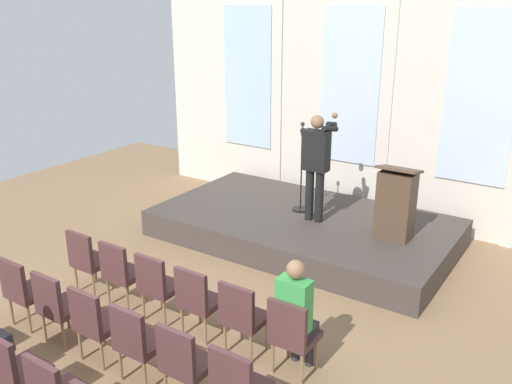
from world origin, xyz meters
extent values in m
plane|color=#846647|center=(0.00, 0.00, 0.00)|extent=(14.52, 14.52, 0.00)
cube|color=silver|center=(0.00, 5.59, 1.96)|extent=(8.43, 0.10, 3.92)
cube|color=silver|center=(-2.25, 5.53, 2.40)|extent=(1.12, 0.04, 2.80)
cube|color=silver|center=(-1.54, 5.53, 1.96)|extent=(0.20, 0.08, 3.92)
cube|color=silver|center=(0.00, 5.53, 2.40)|extent=(1.12, 0.04, 2.80)
cube|color=silver|center=(0.71, 5.53, 1.96)|extent=(0.20, 0.08, 3.92)
cube|color=silver|center=(2.25, 5.53, 2.40)|extent=(1.12, 0.04, 2.80)
cube|color=#3F3833|center=(0.00, 3.91, 0.22)|extent=(4.89, 2.76, 0.44)
cylinder|color=black|center=(0.14, 3.81, 0.88)|extent=(0.14, 0.14, 0.87)
cylinder|color=black|center=(0.32, 3.81, 0.88)|extent=(0.14, 0.14, 0.87)
cube|color=black|center=(0.23, 3.81, 1.64)|extent=(0.42, 0.22, 0.65)
cube|color=navy|center=(0.23, 3.93, 1.71)|extent=(0.06, 0.01, 0.39)
sphere|color=#8C6647|center=(0.23, 3.82, 2.10)|extent=(0.21, 0.21, 0.21)
cylinder|color=black|center=(-0.01, 3.89, 1.74)|extent=(0.09, 0.28, 0.45)
cylinder|color=black|center=(0.40, 3.94, 1.98)|extent=(0.15, 0.36, 0.15)
cylinder|color=black|center=(0.36, 4.07, 2.03)|extent=(0.11, 0.34, 0.15)
sphere|color=#8C6647|center=(0.28, 4.34, 2.12)|extent=(0.10, 0.10, 0.10)
cylinder|color=black|center=(-0.17, 4.09, 0.46)|extent=(0.28, 0.28, 0.03)
cylinder|color=black|center=(-0.17, 4.09, 1.20)|extent=(0.02, 0.02, 1.45)
sphere|color=#262626|center=(-0.17, 4.09, 1.96)|extent=(0.07, 0.07, 0.07)
cube|color=#4C3828|center=(1.58, 3.87, 0.97)|extent=(0.52, 0.40, 1.05)
cube|color=#4C3828|center=(1.58, 3.89, 1.53)|extent=(0.60, 0.48, 0.14)
cylinder|color=olive|center=(-1.45, 0.92, 0.20)|extent=(0.04, 0.04, 0.40)
cylinder|color=olive|center=(-1.81, 0.92, 0.20)|extent=(0.04, 0.04, 0.40)
cylinder|color=olive|center=(-1.45, 0.58, 0.20)|extent=(0.04, 0.04, 0.40)
cylinder|color=olive|center=(-1.81, 0.58, 0.20)|extent=(0.04, 0.04, 0.40)
cube|color=#4C2D2D|center=(-1.63, 0.75, 0.44)|extent=(0.46, 0.44, 0.08)
cube|color=#4C2D2D|center=(-1.63, 0.56, 0.71)|extent=(0.46, 0.06, 0.46)
cylinder|color=olive|center=(-0.80, 0.92, 0.20)|extent=(0.04, 0.04, 0.40)
cylinder|color=olive|center=(-1.16, 0.92, 0.20)|extent=(0.04, 0.04, 0.40)
cylinder|color=olive|center=(-0.80, 0.58, 0.20)|extent=(0.04, 0.04, 0.40)
cylinder|color=olive|center=(-1.16, 0.58, 0.20)|extent=(0.04, 0.04, 0.40)
cube|color=#4C2D2D|center=(-0.98, 0.75, 0.44)|extent=(0.46, 0.44, 0.08)
cube|color=#4C2D2D|center=(-0.98, 0.56, 0.71)|extent=(0.46, 0.06, 0.46)
cylinder|color=olive|center=(-0.15, 0.92, 0.20)|extent=(0.04, 0.04, 0.40)
cylinder|color=olive|center=(-0.51, 0.92, 0.20)|extent=(0.04, 0.04, 0.40)
cylinder|color=olive|center=(-0.15, 0.58, 0.20)|extent=(0.04, 0.04, 0.40)
cylinder|color=olive|center=(-0.51, 0.58, 0.20)|extent=(0.04, 0.04, 0.40)
cube|color=#4C2D2D|center=(-0.33, 0.75, 0.44)|extent=(0.46, 0.44, 0.08)
cube|color=#4C2D2D|center=(-0.33, 0.56, 0.71)|extent=(0.46, 0.06, 0.46)
cylinder|color=olive|center=(0.51, 0.92, 0.20)|extent=(0.04, 0.04, 0.40)
cylinder|color=olive|center=(0.15, 0.92, 0.20)|extent=(0.04, 0.04, 0.40)
cylinder|color=olive|center=(0.51, 0.58, 0.20)|extent=(0.04, 0.04, 0.40)
cylinder|color=olive|center=(0.15, 0.58, 0.20)|extent=(0.04, 0.04, 0.40)
cube|color=#4C2D2D|center=(0.33, 0.75, 0.44)|extent=(0.46, 0.44, 0.08)
cube|color=#4C2D2D|center=(0.33, 0.56, 0.71)|extent=(0.46, 0.06, 0.46)
cylinder|color=olive|center=(1.16, 0.92, 0.20)|extent=(0.04, 0.04, 0.40)
cylinder|color=olive|center=(0.80, 0.92, 0.20)|extent=(0.04, 0.04, 0.40)
cylinder|color=olive|center=(1.16, 0.58, 0.20)|extent=(0.04, 0.04, 0.40)
cylinder|color=olive|center=(0.80, 0.58, 0.20)|extent=(0.04, 0.04, 0.40)
cube|color=#4C2D2D|center=(0.98, 0.75, 0.44)|extent=(0.46, 0.44, 0.08)
cube|color=#4C2D2D|center=(0.98, 0.56, 0.71)|extent=(0.46, 0.06, 0.46)
cylinder|color=olive|center=(1.81, 0.92, 0.20)|extent=(0.04, 0.04, 0.40)
cylinder|color=olive|center=(1.45, 0.92, 0.20)|extent=(0.04, 0.04, 0.40)
cylinder|color=olive|center=(1.81, 0.58, 0.20)|extent=(0.04, 0.04, 0.40)
cylinder|color=olive|center=(1.45, 0.58, 0.20)|extent=(0.04, 0.04, 0.40)
cube|color=#4C2D2D|center=(1.63, 0.75, 0.44)|extent=(0.46, 0.44, 0.08)
cube|color=#4C2D2D|center=(1.63, 0.56, 0.71)|extent=(0.46, 0.06, 0.46)
cylinder|color=#2D2D33|center=(1.54, 0.93, 0.22)|extent=(0.10, 0.10, 0.44)
cylinder|color=#2D2D33|center=(1.72, 0.93, 0.22)|extent=(0.10, 0.10, 0.44)
cube|color=#2D2D33|center=(1.63, 0.81, 0.50)|extent=(0.34, 0.36, 0.12)
cube|color=green|center=(1.63, 0.70, 0.86)|extent=(0.36, 0.20, 0.60)
sphere|color=#8C6647|center=(1.63, 0.72, 1.27)|extent=(0.20, 0.20, 0.20)
cylinder|color=olive|center=(-1.45, -0.09, 0.20)|extent=(0.04, 0.04, 0.40)
cylinder|color=olive|center=(-1.81, -0.09, 0.20)|extent=(0.04, 0.04, 0.40)
cylinder|color=olive|center=(-1.45, -0.43, 0.20)|extent=(0.04, 0.04, 0.40)
cylinder|color=olive|center=(-1.81, -0.43, 0.20)|extent=(0.04, 0.04, 0.40)
cube|color=#4C2D2D|center=(-1.63, -0.26, 0.44)|extent=(0.46, 0.44, 0.08)
cube|color=#4C2D2D|center=(-1.63, -0.45, 0.71)|extent=(0.46, 0.06, 0.46)
cylinder|color=olive|center=(-0.80, -0.09, 0.20)|extent=(0.04, 0.04, 0.40)
cylinder|color=olive|center=(-1.16, -0.09, 0.20)|extent=(0.04, 0.04, 0.40)
cylinder|color=olive|center=(-0.80, -0.43, 0.20)|extent=(0.04, 0.04, 0.40)
cylinder|color=olive|center=(-1.16, -0.43, 0.20)|extent=(0.04, 0.04, 0.40)
cube|color=#4C2D2D|center=(-0.98, -0.26, 0.44)|extent=(0.46, 0.44, 0.08)
cube|color=#4C2D2D|center=(-0.98, -0.45, 0.71)|extent=(0.46, 0.06, 0.46)
cylinder|color=olive|center=(-0.15, -0.09, 0.20)|extent=(0.04, 0.04, 0.40)
cylinder|color=olive|center=(-0.51, -0.09, 0.20)|extent=(0.04, 0.04, 0.40)
cylinder|color=olive|center=(-0.15, -0.43, 0.20)|extent=(0.04, 0.04, 0.40)
cylinder|color=olive|center=(-0.51, -0.43, 0.20)|extent=(0.04, 0.04, 0.40)
cube|color=#4C2D2D|center=(-0.33, -0.26, 0.44)|extent=(0.46, 0.44, 0.08)
cube|color=#4C2D2D|center=(-0.33, -0.45, 0.71)|extent=(0.46, 0.06, 0.46)
cylinder|color=olive|center=(0.51, -0.09, 0.20)|extent=(0.04, 0.04, 0.40)
cylinder|color=olive|center=(0.15, -0.09, 0.20)|extent=(0.04, 0.04, 0.40)
cylinder|color=olive|center=(0.51, -0.43, 0.20)|extent=(0.04, 0.04, 0.40)
cylinder|color=olive|center=(0.15, -0.43, 0.20)|extent=(0.04, 0.04, 0.40)
cube|color=#4C2D2D|center=(0.33, -0.26, 0.44)|extent=(0.46, 0.44, 0.08)
cube|color=#4C2D2D|center=(0.33, -0.45, 0.71)|extent=(0.46, 0.06, 0.46)
cylinder|color=olive|center=(1.16, -0.09, 0.20)|extent=(0.04, 0.04, 0.40)
cylinder|color=olive|center=(0.80, -0.09, 0.20)|extent=(0.04, 0.04, 0.40)
cube|color=#4C2D2D|center=(0.98, -0.26, 0.44)|extent=(0.46, 0.44, 0.08)
cube|color=#4C2D2D|center=(0.98, -0.45, 0.71)|extent=(0.46, 0.06, 0.46)
cube|color=#4C2D2D|center=(1.63, -0.45, 0.71)|extent=(0.46, 0.06, 0.46)
cylinder|color=olive|center=(-0.80, -1.09, 0.20)|extent=(0.04, 0.04, 0.40)
cylinder|color=#2D2D33|center=(-0.89, -1.08, 0.22)|extent=(0.10, 0.10, 0.44)
cylinder|color=olive|center=(-0.51, -1.09, 0.20)|extent=(0.04, 0.04, 0.40)
cube|color=#4C2D2D|center=(-0.33, -1.26, 0.44)|extent=(0.46, 0.44, 0.08)
cube|color=#4C2D2D|center=(-0.33, -1.45, 0.71)|extent=(0.46, 0.06, 0.46)
cube|color=#4C2D2D|center=(0.33, -1.45, 0.71)|extent=(0.46, 0.06, 0.46)
camera|label=1|loc=(4.08, -3.74, 3.90)|focal=38.49mm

